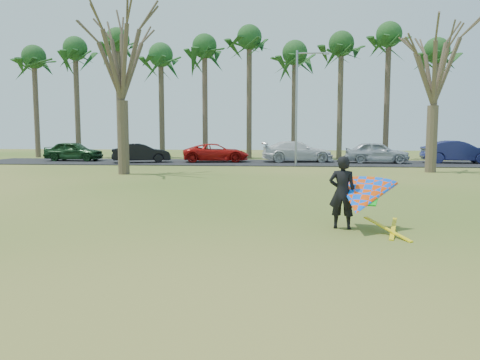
# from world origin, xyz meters

# --- Properties ---
(ground) EXTENTS (100.00, 100.00, 0.00)m
(ground) POSITION_xyz_m (0.00, 0.00, 0.00)
(ground) COLOR #285613
(ground) RESTS_ON ground
(parking_strip) EXTENTS (46.00, 7.00, 0.06)m
(parking_strip) POSITION_xyz_m (0.00, 25.00, 0.03)
(parking_strip) COLOR black
(parking_strip) RESTS_ON ground
(palm_0) EXTENTS (4.84, 4.84, 10.84)m
(palm_0) POSITION_xyz_m (-22.00, 31.00, 9.17)
(palm_0) COLOR brown
(palm_0) RESTS_ON ground
(palm_1) EXTENTS (4.84, 4.84, 11.54)m
(palm_1) POSITION_xyz_m (-18.00, 31.00, 9.85)
(palm_1) COLOR #4A3C2C
(palm_1) RESTS_ON ground
(palm_2) EXTENTS (4.84, 4.84, 12.24)m
(palm_2) POSITION_xyz_m (-14.00, 31.00, 10.52)
(palm_2) COLOR #443529
(palm_2) RESTS_ON ground
(palm_3) EXTENTS (4.84, 4.84, 10.84)m
(palm_3) POSITION_xyz_m (-10.00, 31.00, 9.17)
(palm_3) COLOR #483C2B
(palm_3) RESTS_ON ground
(palm_4) EXTENTS (4.84, 4.84, 11.54)m
(palm_4) POSITION_xyz_m (-6.00, 31.00, 9.85)
(palm_4) COLOR #48372B
(palm_4) RESTS_ON ground
(palm_5) EXTENTS (4.84, 4.84, 12.24)m
(palm_5) POSITION_xyz_m (-2.00, 31.00, 10.52)
(palm_5) COLOR #4A3A2C
(palm_5) RESTS_ON ground
(palm_6) EXTENTS (4.84, 4.84, 10.84)m
(palm_6) POSITION_xyz_m (2.00, 31.00, 9.17)
(palm_6) COLOR #4A3A2C
(palm_6) RESTS_ON ground
(palm_7) EXTENTS (4.84, 4.84, 11.54)m
(palm_7) POSITION_xyz_m (6.00, 31.00, 9.85)
(palm_7) COLOR #4A3D2C
(palm_7) RESTS_ON ground
(palm_8) EXTENTS (4.84, 4.84, 12.24)m
(palm_8) POSITION_xyz_m (10.00, 31.00, 10.52)
(palm_8) COLOR #46362A
(palm_8) RESTS_ON ground
(palm_9) EXTENTS (4.84, 4.84, 10.84)m
(palm_9) POSITION_xyz_m (14.00, 31.00, 9.17)
(palm_9) COLOR #4A3C2C
(palm_9) RESTS_ON ground
(bare_tree_left) EXTENTS (6.60, 6.60, 9.70)m
(bare_tree_left) POSITION_xyz_m (-8.00, 15.00, 6.92)
(bare_tree_left) COLOR #453629
(bare_tree_left) RESTS_ON ground
(bare_tree_right) EXTENTS (6.27, 6.27, 9.21)m
(bare_tree_right) POSITION_xyz_m (10.00, 18.00, 6.57)
(bare_tree_right) COLOR brown
(bare_tree_right) RESTS_ON ground
(streetlight) EXTENTS (2.28, 0.18, 8.00)m
(streetlight) POSITION_xyz_m (2.16, 22.00, 4.46)
(streetlight) COLOR gray
(streetlight) RESTS_ON ground
(car_0) EXTENTS (4.65, 1.99, 1.57)m
(car_0) POSITION_xyz_m (-15.89, 25.46, 0.84)
(car_0) COLOR #163819
(car_0) RESTS_ON parking_strip
(car_1) EXTENTS (4.67, 2.96, 1.45)m
(car_1) POSITION_xyz_m (-9.81, 24.01, 0.79)
(car_1) COLOR black
(car_1) RESTS_ON parking_strip
(car_2) EXTENTS (5.47, 3.16, 1.43)m
(car_2) POSITION_xyz_m (-4.14, 25.20, 0.78)
(car_2) COLOR #B4120E
(car_2) RESTS_ON parking_strip
(car_3) EXTENTS (5.81, 2.97, 1.61)m
(car_3) POSITION_xyz_m (2.20, 25.85, 0.87)
(car_3) COLOR white
(car_3) RESTS_ON parking_strip
(car_4) EXTENTS (4.82, 2.13, 1.61)m
(car_4) POSITION_xyz_m (8.17, 25.14, 0.87)
(car_4) COLOR #AAB0B8
(car_4) RESTS_ON parking_strip
(car_5) EXTENTS (5.22, 2.09, 1.69)m
(car_5) POSITION_xyz_m (14.24, 25.69, 0.90)
(car_5) COLOR navy
(car_5) RESTS_ON parking_strip
(kite_flyer) EXTENTS (2.13, 2.39, 2.02)m
(kite_flyer) POSITION_xyz_m (3.11, 0.64, 0.86)
(kite_flyer) COLOR black
(kite_flyer) RESTS_ON ground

